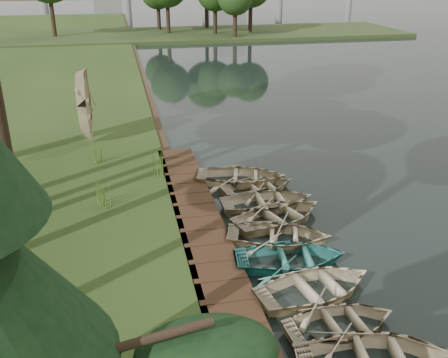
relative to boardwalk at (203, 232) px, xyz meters
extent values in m
plane|color=#3D2F1D|center=(1.60, 0.00, -0.15)|extent=(300.00, 300.00, 0.00)
cube|color=#3A2516|center=(0.00, 0.00, 0.00)|extent=(1.60, 16.00, 0.30)
cube|color=#2F401C|center=(9.60, 50.00, 0.08)|extent=(50.00, 14.00, 0.45)
cylinder|color=black|center=(-13.73, 50.00, 2.70)|extent=(0.50, 0.50, 4.80)
cylinder|color=black|center=(-7.07, 50.00, 2.70)|extent=(0.50, 0.50, 4.80)
cylinder|color=black|center=(-0.40, 50.00, 2.70)|extent=(0.50, 0.50, 4.80)
cylinder|color=black|center=(6.27, 50.00, 2.70)|extent=(0.50, 0.50, 4.80)
cylinder|color=black|center=(12.93, 50.00, 2.70)|extent=(0.50, 0.50, 4.80)
cylinder|color=black|center=(19.60, 50.00, 2.70)|extent=(0.50, 0.50, 4.80)
cylinder|color=black|center=(26.27, 50.00, 2.70)|extent=(0.50, 0.50, 4.80)
imported|color=beige|center=(2.80, -6.92, 0.29)|extent=(4.05, 3.15, 0.77)
imported|color=beige|center=(2.58, -5.52, 0.21)|extent=(3.14, 2.36, 0.62)
imported|color=beige|center=(2.50, -4.00, 0.26)|extent=(3.92, 3.12, 0.73)
imported|color=teal|center=(2.32, -2.40, 0.26)|extent=(3.73, 2.86, 0.72)
imported|color=beige|center=(2.36, -1.07, 0.26)|extent=(4.07, 3.42, 0.72)
imported|color=beige|center=(2.84, 0.32, 0.27)|extent=(4.25, 3.61, 0.75)
imported|color=beige|center=(2.75, 1.49, 0.27)|extent=(3.60, 2.58, 0.74)
imported|color=beige|center=(2.82, 3.00, 0.22)|extent=(3.43, 2.72, 0.64)
imported|color=beige|center=(2.33, 3.99, 0.29)|extent=(4.37, 3.62, 0.79)
imported|color=beige|center=(-3.99, 9.90, 0.53)|extent=(3.87, 2.93, 0.76)
cone|color=#3F661E|center=(-2.31, -6.32, 0.72)|extent=(0.60, 0.60, 1.14)
cone|color=#3F661E|center=(-3.29, 2.46, 0.71)|extent=(0.60, 0.60, 1.11)
cone|color=#3F661E|center=(-3.51, 7.11, 0.69)|extent=(0.60, 0.60, 1.07)
cone|color=#3F661E|center=(-1.00, 4.92, 0.71)|extent=(0.60, 0.60, 1.11)
camera|label=1|loc=(-2.41, -14.73, 8.49)|focal=40.00mm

